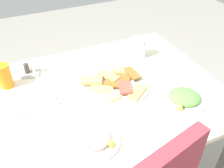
{
  "coord_description": "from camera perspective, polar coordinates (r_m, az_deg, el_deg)",
  "views": [
    {
      "loc": [
        0.38,
        0.88,
        1.52
      ],
      "look_at": [
        -0.02,
        -0.01,
        0.76
      ],
      "focal_mm": 40.88,
      "sensor_mm": 36.0,
      "label": 1
    }
  ],
  "objects": [
    {
      "name": "pide_platter",
      "position": [
        1.26,
        0.86,
        -0.01
      ],
      "size": [
        0.33,
        0.33,
        0.04
      ],
      "color": "white",
      "rests_on": "dining_table"
    },
    {
      "name": "spoon",
      "position": [
        1.18,
        -15.37,
        -5.27
      ],
      "size": [
        0.2,
        0.04,
        0.0
      ],
      "primitive_type": "cube",
      "rotation": [
        0.0,
        0.0,
        0.11
      ],
      "color": "silver",
      "rests_on": "paper_napkin"
    },
    {
      "name": "salad_plate_greens",
      "position": [
        1.22,
        15.82,
        -3.0
      ],
      "size": [
        0.21,
        0.21,
        0.05
      ],
      "color": "white",
      "rests_on": "dining_table"
    },
    {
      "name": "drinking_glass",
      "position": [
        1.49,
        6.22,
        8.15
      ],
      "size": [
        0.07,
        0.07,
        0.12
      ],
      "primitive_type": "cylinder",
      "color": "silver",
      "rests_on": "dining_table"
    },
    {
      "name": "salad_plate_rice",
      "position": [
        1.01,
        -4.16,
        -12.04
      ],
      "size": [
        0.21,
        0.21,
        0.05
      ],
      "color": "white",
      "rests_on": "dining_table"
    },
    {
      "name": "paper_napkin",
      "position": [
        1.2,
        -15.52,
        -4.87
      ],
      "size": [
        0.16,
        0.16,
        0.0
      ],
      "primitive_type": "cube",
      "rotation": [
        0.0,
        0.0,
        0.25
      ],
      "color": "white",
      "rests_on": "dining_table"
    },
    {
      "name": "dining_table",
      "position": [
        1.3,
        -0.64,
        -4.26
      ],
      "size": [
        1.08,
        0.89,
        0.73
      ],
      "color": "silver",
      "rests_on": "ground_plane"
    },
    {
      "name": "condiment_caddy",
      "position": [
        1.41,
        -17.78,
        2.94
      ],
      "size": [
        0.11,
        0.11,
        0.07
      ],
      "color": "#B2B2B7",
      "rests_on": "dining_table"
    },
    {
      "name": "soda_can",
      "position": [
        1.34,
        -22.9,
        1.65
      ],
      "size": [
        0.08,
        0.08,
        0.12
      ],
      "primitive_type": "cylinder",
      "rotation": [
        0.0,
        0.0,
        5.04
      ],
      "color": "orange",
      "rests_on": "dining_table"
    },
    {
      "name": "fork",
      "position": [
        1.21,
        -15.72,
        -4.2
      ],
      "size": [
        0.17,
        0.04,
        0.0
      ],
      "primitive_type": "cube",
      "rotation": [
        0.0,
        0.0,
        0.18
      ],
      "color": "silver",
      "rests_on": "paper_napkin"
    }
  ]
}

